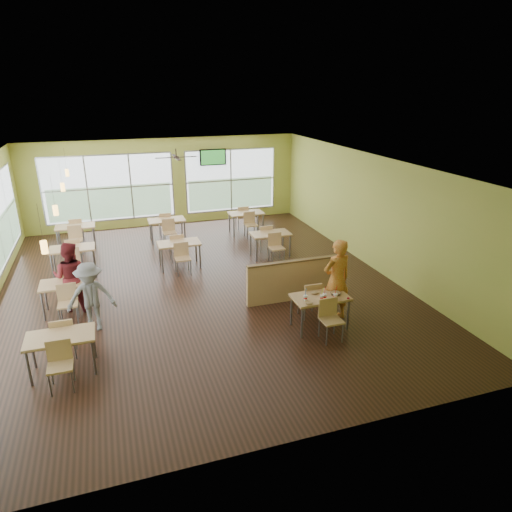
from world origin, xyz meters
name	(u,v)px	position (x,y,z in m)	size (l,w,h in m)	color
room	(198,228)	(0.00, 0.00, 1.60)	(12.00, 12.04, 3.20)	black
window_bays	(90,211)	(-2.65, 3.08, 1.48)	(9.24, 10.24, 2.38)	white
main_table	(320,301)	(2.00, -3.00, 0.63)	(1.22, 1.52, 0.87)	tan
half_wall_divider	(294,280)	(2.00, -1.55, 0.52)	(2.40, 0.14, 1.04)	tan
dining_tables	(152,247)	(-1.05, 1.71, 0.63)	(6.92, 8.72, 0.87)	tan
pendant_lights	(59,198)	(-3.20, 0.68, 2.45)	(0.11, 7.31, 0.86)	#2D2119
ceiling_fan	(176,157)	(0.00, 3.00, 2.95)	(1.25, 1.25, 0.29)	#2D2119
tv_backwall	(213,157)	(1.80, 5.90, 2.45)	(1.00, 0.07, 0.60)	black
man_plaid	(337,280)	(2.51, -2.73, 0.95)	(0.69, 0.45, 1.89)	#D45A17
patron_maroon	(71,277)	(-3.11, -0.39, 0.83)	(0.81, 0.63, 1.66)	maroon
patron_grey	(91,297)	(-2.67, -1.55, 0.78)	(1.00, 0.58, 1.55)	slate
cup_blue	(305,298)	(1.61, -3.08, 0.81)	(0.09, 0.09, 0.31)	white
cup_yellow	(322,297)	(1.94, -3.18, 0.81)	(0.09, 0.09, 0.31)	white
cup_red_near	(325,296)	(2.02, -3.15, 0.82)	(0.09, 0.09, 0.33)	white
cup_red_far	(335,296)	(2.23, -3.23, 0.82)	(0.09, 0.09, 0.34)	white
food_basket	(336,293)	(2.34, -3.03, 0.78)	(0.23, 0.23, 0.05)	black
ketchup_cup	(348,298)	(2.51, -3.30, 0.76)	(0.06, 0.06, 0.02)	maroon
wrapper_left	(309,303)	(1.62, -3.27, 0.77)	(0.15, 0.14, 0.04)	#9B7A4B
wrapper_mid	(315,292)	(1.94, -2.84, 0.77)	(0.19, 0.17, 0.05)	#9B7A4B
wrapper_right	(333,299)	(2.18, -3.24, 0.77)	(0.14, 0.12, 0.03)	#9B7A4B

